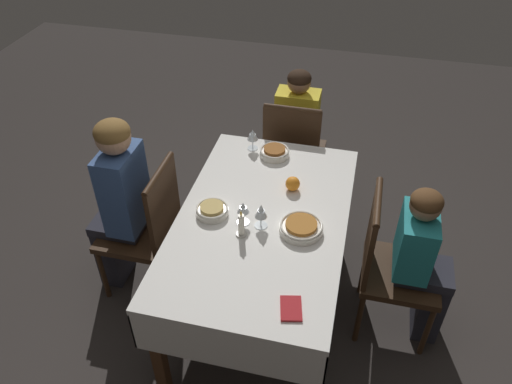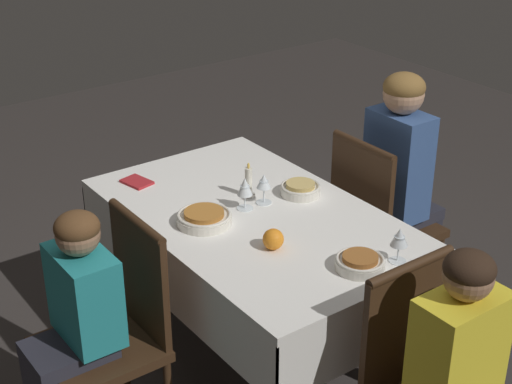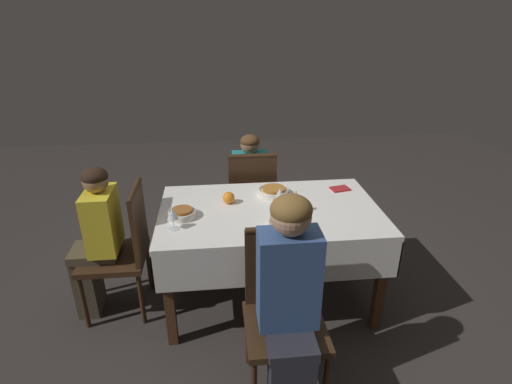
{
  "view_description": "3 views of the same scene",
  "coord_description": "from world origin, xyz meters",
  "px_view_note": "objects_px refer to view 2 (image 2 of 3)",
  "views": [
    {
      "loc": [
        1.95,
        0.43,
        2.55
      ],
      "look_at": [
        -0.05,
        -0.05,
        0.86
      ],
      "focal_mm": 35.0,
      "sensor_mm": 36.0,
      "label": 1
    },
    {
      "loc": [
        -2.36,
        1.72,
        2.27
      ],
      "look_at": [
        -0.07,
        0.05,
        0.89
      ],
      "focal_mm": 55.0,
      "sensor_mm": 36.0,
      "label": 2
    },
    {
      "loc": [
        -0.35,
        -2.38,
        1.96
      ],
      "look_at": [
        -0.1,
        -0.0,
        0.87
      ],
      "focal_mm": 28.0,
      "sensor_mm": 36.0,
      "label": 3
    }
  ],
  "objects_px": {
    "person_adult_denim": "(403,177)",
    "napkin_red_folded": "(137,182)",
    "chair_north": "(115,325)",
    "candle_centerpiece": "(249,184)",
    "wine_glass_north": "(245,188)",
    "orange_fruit": "(273,239)",
    "dining_table": "(256,233)",
    "chair_south": "(377,219)",
    "wine_glass_south": "(264,183)",
    "person_child_teal": "(72,329)",
    "bowl_north": "(204,217)",
    "bowl_south": "(300,189)",
    "wine_glass_west": "(399,238)",
    "bowl_west": "(360,262)",
    "chair_west": "(426,384)"
  },
  "relations": [
    {
      "from": "chair_south",
      "to": "bowl_north",
      "type": "distance_m",
      "value": 0.96
    },
    {
      "from": "wine_glass_south",
      "to": "chair_south",
      "type": "bearing_deg",
      "value": -97.92
    },
    {
      "from": "candle_centerpiece",
      "to": "napkin_red_folded",
      "type": "bearing_deg",
      "value": 39.39
    },
    {
      "from": "bowl_north",
      "to": "orange_fruit",
      "type": "xyz_separation_m",
      "value": [
        -0.33,
        -0.1,
        0.01
      ]
    },
    {
      "from": "wine_glass_west",
      "to": "person_child_teal",
      "type": "bearing_deg",
      "value": 62.43
    },
    {
      "from": "bowl_north",
      "to": "bowl_west",
      "type": "bearing_deg",
      "value": -156.67
    },
    {
      "from": "chair_south",
      "to": "person_adult_denim",
      "type": "relative_size",
      "value": 0.77
    },
    {
      "from": "napkin_red_folded",
      "to": "wine_glass_north",
      "type": "bearing_deg",
      "value": -153.09
    },
    {
      "from": "wine_glass_north",
      "to": "chair_south",
      "type": "bearing_deg",
      "value": -97.17
    },
    {
      "from": "bowl_north",
      "to": "wine_glass_west",
      "type": "distance_m",
      "value": 0.81
    },
    {
      "from": "wine_glass_north",
      "to": "candle_centerpiece",
      "type": "bearing_deg",
      "value": -42.75
    },
    {
      "from": "bowl_south",
      "to": "bowl_north",
      "type": "bearing_deg",
      "value": 87.51
    },
    {
      "from": "dining_table",
      "to": "candle_centerpiece",
      "type": "xyz_separation_m",
      "value": [
        0.16,
        -0.08,
        0.15
      ]
    },
    {
      "from": "chair_north",
      "to": "candle_centerpiece",
      "type": "distance_m",
      "value": 0.86
    },
    {
      "from": "chair_north",
      "to": "candle_centerpiece",
      "type": "height_order",
      "value": "chair_north"
    },
    {
      "from": "person_child_teal",
      "to": "napkin_red_folded",
      "type": "distance_m",
      "value": 0.9
    },
    {
      "from": "chair_north",
      "to": "orange_fruit",
      "type": "bearing_deg",
      "value": 70.14
    },
    {
      "from": "person_adult_denim",
      "to": "napkin_red_folded",
      "type": "xyz_separation_m",
      "value": [
        0.59,
        1.12,
        0.06
      ]
    },
    {
      "from": "chair_north",
      "to": "wine_glass_west",
      "type": "relative_size",
      "value": 6.59
    },
    {
      "from": "person_child_teal",
      "to": "candle_centerpiece",
      "type": "xyz_separation_m",
      "value": [
        0.22,
        -0.95,
        0.24
      ]
    },
    {
      "from": "chair_west",
      "to": "wine_glass_north",
      "type": "bearing_deg",
      "value": 90.13
    },
    {
      "from": "chair_south",
      "to": "person_child_teal",
      "type": "relative_size",
      "value": 0.91
    },
    {
      "from": "bowl_south",
      "to": "chair_north",
      "type": "bearing_deg",
      "value": 95.64
    },
    {
      "from": "bowl_north",
      "to": "bowl_south",
      "type": "bearing_deg",
      "value": -92.49
    },
    {
      "from": "wine_glass_south",
      "to": "bowl_north",
      "type": "relative_size",
      "value": 0.6
    },
    {
      "from": "bowl_south",
      "to": "wine_glass_north",
      "type": "height_order",
      "value": "wine_glass_north"
    },
    {
      "from": "napkin_red_folded",
      "to": "candle_centerpiece",
      "type": "bearing_deg",
      "value": -140.61
    },
    {
      "from": "chair_north",
      "to": "bowl_south",
      "type": "height_order",
      "value": "chair_north"
    },
    {
      "from": "chair_north",
      "to": "bowl_north",
      "type": "height_order",
      "value": "chair_north"
    },
    {
      "from": "chair_north",
      "to": "dining_table",
      "type": "bearing_deg",
      "value": 94.84
    },
    {
      "from": "chair_south",
      "to": "wine_glass_south",
      "type": "relative_size",
      "value": 6.83
    },
    {
      "from": "person_child_teal",
      "to": "bowl_west",
      "type": "xyz_separation_m",
      "value": [
        -0.52,
        -0.93,
        0.21
      ]
    },
    {
      "from": "person_adult_denim",
      "to": "bowl_north",
      "type": "distance_m",
      "value": 1.09
    },
    {
      "from": "orange_fruit",
      "to": "dining_table",
      "type": "bearing_deg",
      "value": -22.79
    },
    {
      "from": "dining_table",
      "to": "wine_glass_north",
      "type": "distance_m",
      "value": 0.2
    },
    {
      "from": "chair_south",
      "to": "orange_fruit",
      "type": "relative_size",
      "value": 11.19
    },
    {
      "from": "dining_table",
      "to": "orange_fruit",
      "type": "height_order",
      "value": "orange_fruit"
    },
    {
      "from": "wine_glass_south",
      "to": "napkin_red_folded",
      "type": "xyz_separation_m",
      "value": [
        0.5,
        0.35,
        -0.09
      ]
    },
    {
      "from": "bowl_north",
      "to": "wine_glass_north",
      "type": "xyz_separation_m",
      "value": [
        0.01,
        -0.21,
        0.07
      ]
    },
    {
      "from": "bowl_north",
      "to": "napkin_red_folded",
      "type": "distance_m",
      "value": 0.51
    },
    {
      "from": "chair_south",
      "to": "person_child_teal",
      "type": "bearing_deg",
      "value": 91.35
    },
    {
      "from": "chair_north",
      "to": "person_child_teal",
      "type": "relative_size",
      "value": 0.91
    },
    {
      "from": "bowl_west",
      "to": "orange_fruit",
      "type": "distance_m",
      "value": 0.35
    },
    {
      "from": "bowl_south",
      "to": "bowl_north",
      "type": "distance_m",
      "value": 0.49
    },
    {
      "from": "candle_centerpiece",
      "to": "orange_fruit",
      "type": "relative_size",
      "value": 1.92
    },
    {
      "from": "wine_glass_north",
      "to": "napkin_red_folded",
      "type": "height_order",
      "value": "wine_glass_north"
    },
    {
      "from": "dining_table",
      "to": "wine_glass_west",
      "type": "height_order",
      "value": "wine_glass_west"
    },
    {
      "from": "chair_south",
      "to": "wine_glass_north",
      "type": "height_order",
      "value": "chair_south"
    },
    {
      "from": "chair_north",
      "to": "candle_centerpiece",
      "type": "relative_size",
      "value": 5.82
    },
    {
      "from": "bowl_north",
      "to": "bowl_west",
      "type": "relative_size",
      "value": 1.24
    }
  ]
}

